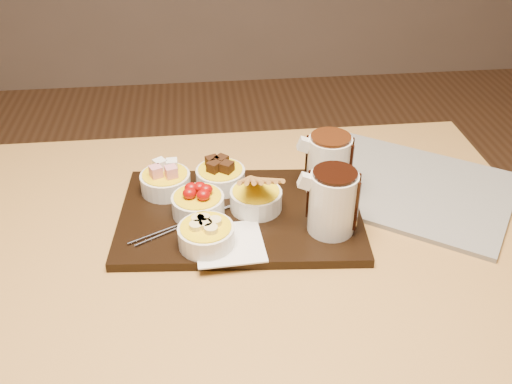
{
  "coord_description": "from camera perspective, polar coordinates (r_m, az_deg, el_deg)",
  "views": [
    {
      "loc": [
        -0.04,
        -0.84,
        1.41
      ],
      "look_at": [
        0.06,
        0.05,
        0.81
      ],
      "focal_mm": 40.0,
      "sensor_mm": 36.0,
      "label": 1
    }
  ],
  "objects": [
    {
      "name": "bowl_bananas",
      "position": [
        1.01,
        -5.0,
        -4.42
      ],
      "size": [
        0.1,
        0.1,
        0.04
      ],
      "primitive_type": "cylinder",
      "color": "silver",
      "rests_on": "serving_board"
    },
    {
      "name": "bowl_marshmallows",
      "position": [
        1.16,
        -9.03,
        0.94
      ],
      "size": [
        0.1,
        0.1,
        0.04
      ],
      "primitive_type": "cylinder",
      "color": "silver",
      "rests_on": "serving_board"
    },
    {
      "name": "pitcher_dark_chocolate",
      "position": [
        1.02,
        7.66,
        -1.08
      ],
      "size": [
        0.09,
        0.09,
        0.12
      ],
      "primitive_type": "cylinder",
      "rotation": [
        0.0,
        0.0,
        -0.08
      ],
      "color": "silver",
      "rests_on": "serving_board"
    },
    {
      "name": "fondue_skewers",
      "position": [
        1.07,
        -6.37,
        -2.76
      ],
      "size": [
        0.15,
        0.25,
        0.01
      ],
      "primitive_type": null,
      "rotation": [
        0.0,
        0.0,
        -1.1
      ],
      "color": "silver",
      "rests_on": "serving_board"
    },
    {
      "name": "bowl_strawberries",
      "position": [
        1.08,
        -5.81,
        -1.31
      ],
      "size": [
        0.1,
        0.1,
        0.04
      ],
      "primitive_type": "cylinder",
      "color": "silver",
      "rests_on": "serving_board"
    },
    {
      "name": "newspaper",
      "position": [
        1.23,
        15.2,
        0.42
      ],
      "size": [
        0.51,
        0.49,
        0.01
      ],
      "primitive_type": "cube",
      "rotation": [
        0.0,
        0.0,
        -0.61
      ],
      "color": "beige",
      "rests_on": "dining_table"
    },
    {
      "name": "serving_board",
      "position": [
        1.1,
        -1.55,
        -2.3
      ],
      "size": [
        0.48,
        0.34,
        0.02
      ],
      "primitive_type": "cube",
      "rotation": [
        0.0,
        0.0,
        -0.08
      ],
      "color": "black",
      "rests_on": "dining_table"
    },
    {
      "name": "dining_table",
      "position": [
        1.13,
        -2.83,
        -8.16
      ],
      "size": [
        1.2,
        0.8,
        0.75
      ],
      "color": "#B38542",
      "rests_on": "ground"
    },
    {
      "name": "napkin",
      "position": [
        1.02,
        -2.69,
        -5.17
      ],
      "size": [
        0.13,
        0.13,
        0.0
      ],
      "primitive_type": "cube",
      "rotation": [
        0.0,
        0.0,
        0.05
      ],
      "color": "white",
      "rests_on": "serving_board"
    },
    {
      "name": "bowl_biscotti",
      "position": [
        1.09,
        -0.0,
        -0.78
      ],
      "size": [
        0.1,
        0.1,
        0.04
      ],
      "primitive_type": "cylinder",
      "color": "silver",
      "rests_on": "serving_board"
    },
    {
      "name": "pitcher_milk_chocolate",
      "position": [
        1.13,
        7.28,
        2.7
      ],
      "size": [
        0.09,
        0.09,
        0.12
      ],
      "primitive_type": "cylinder",
      "rotation": [
        0.0,
        0.0,
        -0.08
      ],
      "color": "silver",
      "rests_on": "serving_board"
    },
    {
      "name": "bowl_cake",
      "position": [
        1.16,
        -3.56,
        1.42
      ],
      "size": [
        0.1,
        0.1,
        0.04
      ],
      "primitive_type": "cylinder",
      "color": "silver",
      "rests_on": "serving_board"
    }
  ]
}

